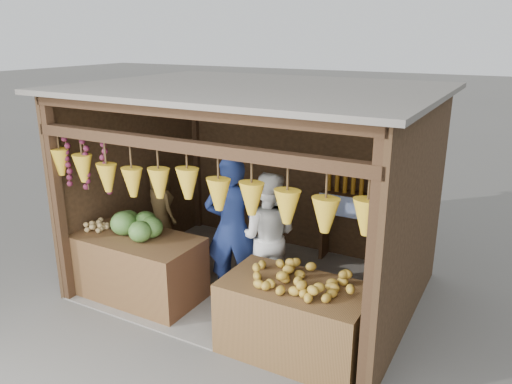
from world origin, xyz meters
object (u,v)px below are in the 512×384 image
(man_standing, at_px, (232,229))
(vendor_seated, at_px, (161,207))
(counter_left, at_px, (136,266))
(counter_right, at_px, (295,319))
(woman_standing, at_px, (267,236))

(man_standing, relative_size, vendor_seated, 1.63)
(counter_left, relative_size, counter_right, 1.13)
(counter_right, height_order, man_standing, man_standing)
(counter_left, height_order, counter_right, counter_left)
(vendor_seated, bearing_deg, counter_right, 177.66)
(man_standing, bearing_deg, woman_standing, -168.87)
(woman_standing, relative_size, vendor_seated, 1.44)
(man_standing, bearing_deg, counter_right, 126.75)
(counter_right, bearing_deg, vendor_seated, 157.40)
(counter_left, distance_m, woman_standing, 1.73)
(vendor_seated, bearing_deg, counter_left, 130.87)
(counter_left, relative_size, vendor_seated, 1.49)
(counter_right, xyz_separation_m, vendor_seated, (-2.66, 1.11, 0.45))
(counter_left, relative_size, woman_standing, 1.04)
(woman_standing, bearing_deg, man_standing, 15.15)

